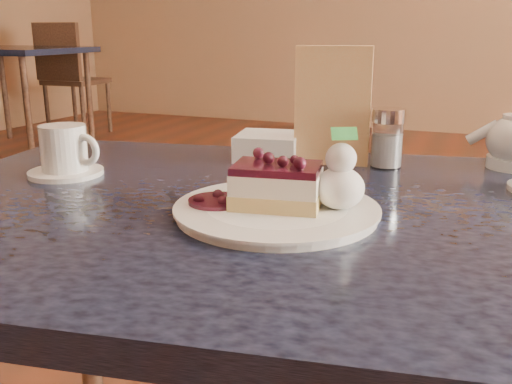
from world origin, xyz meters
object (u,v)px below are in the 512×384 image
at_px(main_table, 282,254).
at_px(bg_table_far_left, 20,140).
at_px(cheesecake_slice, 277,186).
at_px(dessert_plate, 276,211).
at_px(coffee_set, 65,153).

bearing_deg(main_table, bg_table_far_left, 129.91).
height_order(cheesecake_slice, bg_table_far_left, bg_table_far_left).
xyz_separation_m(dessert_plate, cheesecake_slice, (-0.00, -0.00, 0.03)).
bearing_deg(dessert_plate, bg_table_far_left, 139.07).
xyz_separation_m(dessert_plate, bg_table_far_left, (-3.17, 2.75, -0.63)).
bearing_deg(cheesecake_slice, bg_table_far_left, 129.51).
bearing_deg(cheesecake_slice, dessert_plate, 75.08).
relative_size(main_table, coffee_set, 9.44).
distance_m(main_table, dessert_plate, 0.09).
height_order(main_table, cheesecake_slice, cheesecake_slice).
height_order(main_table, dessert_plate, dessert_plate).
xyz_separation_m(cheesecake_slice, coffee_set, (-0.39, 0.07, -0.00)).
xyz_separation_m(cheesecake_slice, bg_table_far_left, (-3.17, 2.75, -0.66)).
distance_m(main_table, cheesecake_slice, 0.12).
bearing_deg(coffee_set, main_table, -3.19).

